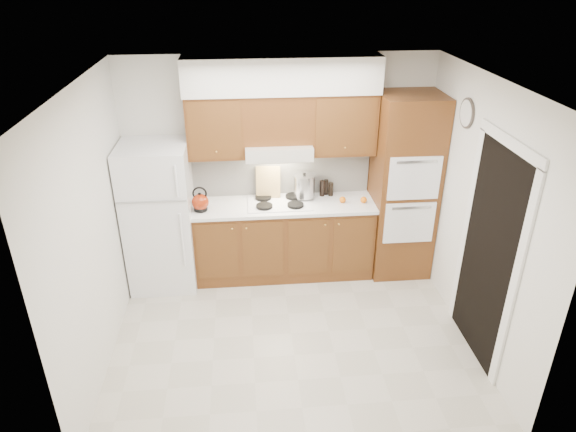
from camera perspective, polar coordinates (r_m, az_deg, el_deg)
The scene contains 26 objects.
floor at distance 5.50m, azimuth 0.35°, elevation -12.90°, with size 3.60×3.60×0.00m, color beige.
ceiling at distance 4.34m, azimuth 0.45°, elevation 14.60°, with size 3.60×3.60×0.00m, color white.
wall_back at distance 6.15m, azimuth -0.98°, elevation 5.64°, with size 3.60×0.02×2.60m, color silver.
wall_left at distance 4.96m, azimuth -20.80°, elevation -1.64°, with size 0.02×3.00×2.60m, color silver.
wall_right at distance 5.26m, azimuth 20.32°, elevation 0.07°, with size 0.02×3.00×2.60m, color silver.
fridge at distance 6.06m, azimuth -14.05°, elevation -0.08°, with size 0.75×0.72×1.72m, color white.
base_cabinets at distance 6.24m, azimuth -0.48°, elevation -2.65°, with size 2.11×0.60×0.90m, color brown.
countertop at distance 6.01m, azimuth -0.49°, elevation 1.21°, with size 2.13×0.62×0.04m, color white.
backsplash at distance 6.16m, azimuth -0.73°, elevation 4.90°, with size 2.11×0.03×0.56m, color white.
oven_cabinet at distance 6.19m, azimuth 12.69°, elevation 3.14°, with size 0.70×0.65×2.20m, color brown.
upper_cab_left at distance 5.80m, azimuth -8.06°, elevation 9.84°, with size 0.63×0.33×0.70m, color brown.
upper_cab_right at distance 5.91m, azimuth 6.15°, elevation 10.25°, with size 0.73×0.33×0.70m, color brown.
range_hood at distance 5.84m, azimuth -1.08°, elevation 7.36°, with size 0.75×0.45×0.15m, color silver.
upper_cab_over_hood at distance 5.79m, azimuth -1.15°, elevation 10.82°, with size 0.75×0.33×0.55m, color brown.
soffit at distance 5.67m, azimuth -0.67°, elevation 15.42°, with size 2.13×0.36×0.40m, color silver.
cooktop at distance 6.02m, azimuth -0.98°, elevation 1.49°, with size 0.74×0.50×0.01m, color white.
doorway at distance 5.09m, azimuth 21.32°, elevation -4.21°, with size 0.02×0.90×2.10m, color black.
wall_clock at distance 5.43m, azimuth 19.27°, elevation 10.74°, with size 0.30×0.30×0.02m, color #3F3833.
kettle at distance 5.88m, azimuth -9.72°, elevation 1.53°, with size 0.19×0.19×0.19m, color maroon.
cutting_board at distance 6.09m, azimuth -2.22°, elevation 3.79°, with size 0.29×0.02×0.38m, color tan.
stock_pot at distance 6.08m, azimuth 1.81°, elevation 3.36°, with size 0.25×0.25×0.26m, color #AAAAAF.
condiment_a at distance 6.23m, azimuth 4.23°, elevation 3.22°, with size 0.05×0.05×0.19m, color black.
condiment_b at distance 6.19m, azimuth 3.82°, elevation 3.10°, with size 0.06×0.06×0.20m, color black.
condiment_c at distance 6.20m, azimuth 4.79°, elevation 2.99°, with size 0.06×0.06×0.17m, color black.
orange_near at distance 6.08m, azimuth 8.40°, elevation 1.79°, with size 0.08×0.08×0.08m, color #FFA10D.
orange_far at distance 6.05m, azimuth 6.09°, elevation 1.81°, with size 0.07×0.07×0.07m, color orange.
Camera 1 is at (-0.42, -4.22, 3.51)m, focal length 32.00 mm.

